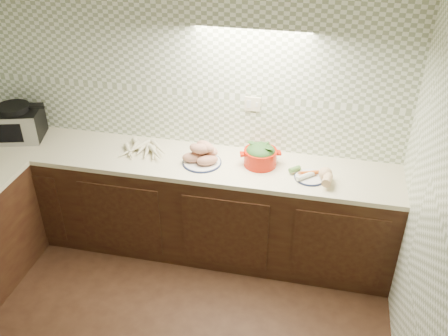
% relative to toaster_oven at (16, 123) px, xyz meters
% --- Properties ---
extents(room, '(3.60, 3.60, 2.60)m').
position_rel_toaster_oven_xyz_m(room, '(1.50, -1.55, 0.58)').
color(room, black).
rests_on(room, ground).
extents(counter, '(3.60, 3.60, 0.90)m').
position_rel_toaster_oven_xyz_m(counter, '(0.82, -0.87, -0.59)').
color(counter, black).
rests_on(counter, ground).
extents(toaster_oven, '(0.51, 0.44, 0.31)m').
position_rel_toaster_oven_xyz_m(toaster_oven, '(0.00, 0.00, 0.00)').
color(toaster_oven, black).
rests_on(toaster_oven, counter).
extents(parsnip_pile, '(0.34, 0.40, 0.07)m').
position_rel_toaster_oven_xyz_m(parsnip_pile, '(1.22, -0.04, -0.11)').
color(parsnip_pile, beige).
rests_on(parsnip_pile, counter).
extents(sweet_potato_plate, '(0.32, 0.32, 0.19)m').
position_rel_toaster_oven_xyz_m(sweet_potato_plate, '(1.70, -0.07, -0.07)').
color(sweet_potato_plate, '#111939').
rests_on(sweet_potato_plate, counter).
extents(onion_bowl, '(0.15, 0.15, 0.12)m').
position_rel_toaster_oven_xyz_m(onion_bowl, '(1.68, 0.07, -0.10)').
color(onion_bowl, black).
rests_on(onion_bowl, counter).
extents(dutch_oven, '(0.33, 0.33, 0.19)m').
position_rel_toaster_oven_xyz_m(dutch_oven, '(2.16, 0.00, -0.05)').
color(dutch_oven, '#B51503').
rests_on(dutch_oven, counter).
extents(veg_plate, '(0.37, 0.26, 0.11)m').
position_rel_toaster_oven_xyz_m(veg_plate, '(2.62, -0.12, -0.10)').
color(veg_plate, '#111939').
rests_on(veg_plate, counter).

